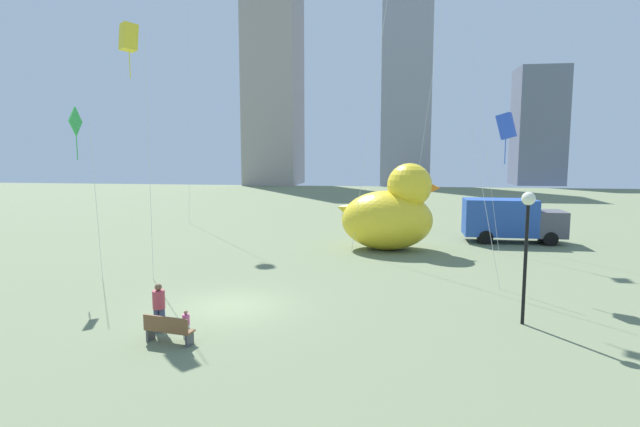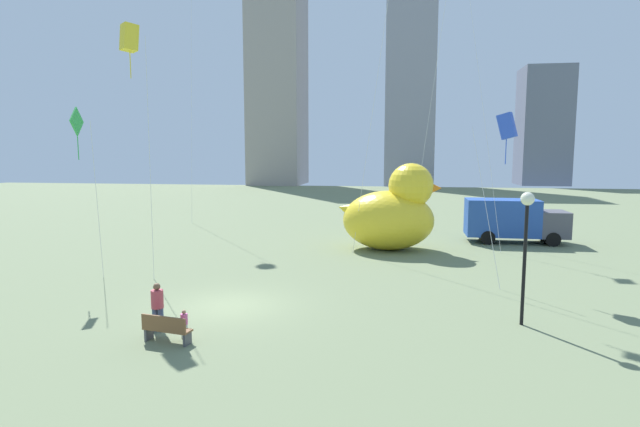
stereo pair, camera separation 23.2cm
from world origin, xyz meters
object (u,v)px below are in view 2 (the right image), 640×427
park_bench (166,328)px  kite_blue (507,127)px  person_child (184,323)px  person_adult (157,305)px  kite_yellow (129,39)px  lamppost (526,225)px  box_truck (513,221)px  giant_inflatable_duck (392,213)px  kite_green (78,127)px

park_bench → kite_blue: bearing=39.0°
person_child → kite_blue: 15.93m
person_adult → kite_blue: 16.36m
park_bench → person_adult: person_adult is taller
person_adult → kite_yellow: 11.90m
lamppost → box_truck: 17.03m
person_child → kite_yellow: size_ratio=0.08×
lamppost → kite_yellow: (-15.79, 3.04, 7.24)m
person_adult → box_truck: box_truck is taller
giant_inflatable_duck → kite_blue: (5.09, -6.93, 4.80)m
kite_green → kite_yellow: 4.51m
kite_blue → kite_green: bearing=-170.7°
person_child → giant_inflatable_duck: giant_inflatable_duck is taller
person_adult → lamppost: lamppost is taller
park_bench → giant_inflatable_duck: (6.67, 16.45, 1.77)m
person_child → kite_blue: (11.38, 9.02, 6.53)m
kite_green → lamppost: bearing=-9.1°
giant_inflatable_duck → kite_blue: kite_blue is taller
park_bench → person_child: person_child is taller
park_bench → kite_green: 11.59m
giant_inflatable_duck → kite_green: (-13.72, -10.00, 4.79)m
person_child → lamppost: size_ratio=0.20×
person_adult → kite_green: kite_green is taller
lamppost → kite_yellow: 17.64m
box_truck → kite_yellow: 25.08m
person_child → giant_inflatable_duck: size_ratio=0.15×
park_bench → box_truck: box_truck is taller
person_child → box_truck: 24.19m
person_adult → person_child: person_adult is taller
park_bench → person_adult: 1.26m
lamppost → park_bench: bearing=-162.8°
park_bench → kite_blue: kite_blue is taller
park_bench → person_adult: (-0.74, 0.93, 0.43)m
person_adult → giant_inflatable_duck: size_ratio=0.26×
person_child → kite_blue: bearing=38.4°
box_truck → kite_green: (-21.53, -13.67, 5.58)m
giant_inflatable_duck → lamppost: bearing=-70.2°
box_truck → kite_yellow: size_ratio=0.56×
box_truck → person_adult: bearing=-128.4°
kite_blue → park_bench: bearing=-141.0°
park_bench → person_child: bearing=52.9°
kite_blue → kite_yellow: 16.88m
park_bench → box_truck: size_ratio=0.26×
giant_inflatable_duck → lamppost: (4.67, -12.94, 1.24)m
park_bench → lamppost: lamppost is taller
kite_blue → kite_green: size_ratio=0.97×
park_bench → kite_green: size_ratio=0.21×
park_bench → lamppost: size_ratio=0.36×
lamppost → box_truck: bearing=79.3°
park_bench → kite_green: bearing=137.5°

